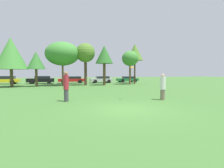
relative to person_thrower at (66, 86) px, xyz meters
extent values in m
plane|color=#3D6B2D|center=(2.87, -3.37, -0.98)|extent=(120.00, 120.00, 0.00)
cylinder|color=#3F3F47|center=(0.00, 0.00, -0.60)|extent=(0.28, 0.28, 0.76)
cylinder|color=#A52633|center=(0.00, 0.00, 0.25)|extent=(0.33, 0.33, 0.93)
sphere|color=#8C6647|center=(0.00, 0.00, 0.83)|extent=(0.23, 0.23, 0.23)
cylinder|color=#726651|center=(6.29, -1.07, -0.62)|extent=(0.31, 0.31, 0.71)
cylinder|color=silver|center=(6.29, -1.07, 0.16)|extent=(0.37, 0.37, 0.86)
sphere|color=tan|center=(6.29, -1.07, 0.68)|extent=(0.20, 0.20, 0.20)
cylinder|color=orange|center=(4.27, -0.52, 1.22)|extent=(0.23, 0.23, 0.09)
cylinder|color=brown|center=(-6.40, 14.01, 0.15)|extent=(0.37, 0.37, 2.26)
cone|color=#3D7F33|center=(-6.40, 14.01, 3.31)|extent=(4.05, 4.05, 4.05)
cylinder|color=brown|center=(-3.42, 13.91, 0.17)|extent=(0.32, 0.32, 2.29)
cone|color=#33702D|center=(-3.42, 13.91, 2.48)|extent=(2.32, 2.32, 2.32)
cylinder|color=brown|center=(-0.04, 14.77, 0.61)|extent=(0.26, 0.26, 3.17)
ellipsoid|color=#3D7F33|center=(-0.04, 14.77, 3.50)|extent=(4.74, 4.74, 3.33)
cylinder|color=#473323|center=(3.13, 14.29, 0.98)|extent=(0.39, 0.39, 3.91)
sphere|color=#4C7528|center=(3.13, 14.29, 3.68)|extent=(2.72, 2.72, 2.72)
cylinder|color=brown|center=(5.79, 13.86, 0.60)|extent=(0.40, 0.40, 3.16)
cone|color=#286023|center=(5.79, 13.86, 3.47)|extent=(2.57, 2.57, 2.57)
cylinder|color=brown|center=(10.03, 14.45, 0.68)|extent=(0.31, 0.31, 3.32)
ellipsoid|color=#3D7F33|center=(10.03, 14.45, 3.04)|extent=(2.54, 2.54, 2.34)
cylinder|color=brown|center=(11.11, 15.17, 0.91)|extent=(0.24, 0.24, 3.79)
cone|color=#4C7528|center=(11.11, 15.17, 4.12)|extent=(2.62, 2.62, 2.62)
cube|color=gold|center=(-9.08, 20.62, -0.43)|extent=(4.50, 1.84, 0.51)
cube|color=black|center=(-8.74, 20.62, 0.06)|extent=(2.48, 1.62, 0.47)
cylinder|color=black|center=(-7.68, 19.72, -0.63)|extent=(0.70, 0.18, 0.70)
cylinder|color=black|center=(-7.69, 21.54, -0.63)|extent=(0.70, 0.18, 0.70)
cube|color=black|center=(-3.52, 20.15, -0.40)|extent=(4.28, 1.84, 0.59)
cube|color=black|center=(-3.20, 20.15, 0.09)|extent=(2.36, 1.61, 0.39)
cylinder|color=black|center=(-4.84, 19.23, -0.65)|extent=(0.66, 0.18, 0.66)
cylinder|color=black|center=(-4.85, 21.05, -0.65)|extent=(0.66, 0.18, 0.66)
cylinder|color=black|center=(-2.19, 19.25, -0.65)|extent=(0.66, 0.18, 0.66)
cylinder|color=black|center=(-2.21, 21.07, -0.65)|extent=(0.66, 0.18, 0.66)
cube|color=red|center=(1.44, 20.23, -0.45)|extent=(4.51, 1.83, 0.49)
cube|color=black|center=(1.78, 20.23, 0.00)|extent=(2.48, 1.60, 0.40)
cylinder|color=black|center=(0.05, 19.31, -0.65)|extent=(0.67, 0.17, 0.66)
cylinder|color=black|center=(0.04, 21.12, -0.65)|extent=(0.67, 0.17, 0.66)
cylinder|color=black|center=(2.84, 19.33, -0.65)|extent=(0.67, 0.17, 0.66)
cylinder|color=black|center=(2.83, 21.14, -0.65)|extent=(0.67, 0.17, 0.66)
cube|color=#B2B2B7|center=(6.59, 19.78, -0.46)|extent=(3.92, 1.85, 0.54)
cube|color=black|center=(6.88, 19.79, 0.00)|extent=(2.16, 1.62, 0.37)
cylinder|color=black|center=(5.38, 18.86, -0.68)|extent=(0.60, 0.22, 0.60)
cylinder|color=black|center=(5.37, 20.69, -0.68)|extent=(0.60, 0.22, 0.60)
cylinder|color=black|center=(7.81, 18.88, -0.68)|extent=(0.60, 0.22, 0.60)
cylinder|color=black|center=(7.80, 20.70, -0.68)|extent=(0.60, 0.22, 0.60)
cube|color=#196633|center=(11.87, 20.52, -0.48)|extent=(3.99, 1.78, 0.46)
cube|color=black|center=(12.17, 20.52, -0.06)|extent=(2.20, 1.56, 0.37)
cylinder|color=black|center=(10.64, 19.63, -0.66)|extent=(0.64, 0.18, 0.64)
cylinder|color=black|center=(10.63, 21.39, -0.66)|extent=(0.64, 0.18, 0.64)
cylinder|color=black|center=(13.11, 19.64, -0.66)|extent=(0.64, 0.18, 0.64)
cylinder|color=black|center=(13.10, 21.40, -0.66)|extent=(0.64, 0.18, 0.64)
camera|label=1|loc=(-0.31, -11.84, 0.88)|focal=29.06mm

